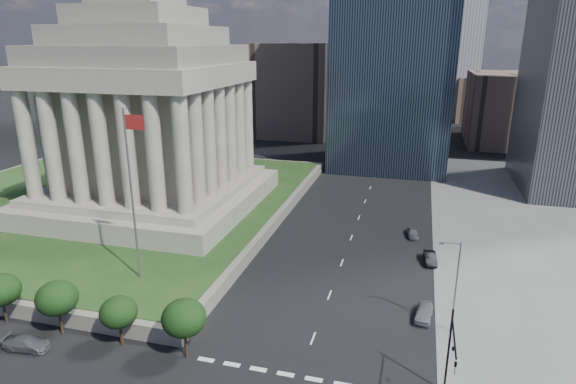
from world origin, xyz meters
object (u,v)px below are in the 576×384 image
(suv_grey, at_px, (27,343))
(parked_sedan_near, at_px, (424,312))
(flagpole, at_px, (132,187))
(parked_sedan_mid, at_px, (430,258))
(traffic_signal_ne, at_px, (451,351))
(street_lamp_north, at_px, (455,282))
(war_memorial, at_px, (145,89))
(parked_sedan_far, at_px, (413,233))

(suv_grey, xyz_separation_m, parked_sedan_near, (37.21, 15.88, 0.06))
(flagpole, xyz_separation_m, parked_sedan_mid, (33.33, 17.19, -12.42))
(traffic_signal_ne, height_order, parked_sedan_mid, traffic_signal_ne)
(street_lamp_north, bearing_deg, traffic_signal_ne, -94.19)
(street_lamp_north, distance_m, parked_sedan_near, 5.85)
(flagpole, distance_m, traffic_signal_ne, 36.69)
(war_memorial, height_order, traffic_signal_ne, war_memorial)
(street_lamp_north, distance_m, suv_grey, 42.51)
(parked_sedan_far, bearing_deg, traffic_signal_ne, -92.95)
(street_lamp_north, bearing_deg, parked_sedan_far, 99.89)
(suv_grey, distance_m, parked_sedan_far, 52.66)
(suv_grey, height_order, parked_sedan_mid, parked_sedan_mid)
(traffic_signal_ne, distance_m, parked_sedan_near, 13.96)
(traffic_signal_ne, xyz_separation_m, parked_sedan_mid, (-1.00, 27.50, -4.56))
(war_memorial, xyz_separation_m, flagpole, (12.17, -24.00, -8.29))
(traffic_signal_ne, height_order, parked_sedan_far, traffic_signal_ne)
(parked_sedan_far, bearing_deg, parked_sedan_near, -94.15)
(suv_grey, xyz_separation_m, parked_sedan_mid, (37.97, 30.29, 0.03))
(suv_grey, height_order, parked_sedan_far, suv_grey)
(traffic_signal_ne, bearing_deg, street_lamp_north, 85.81)
(war_memorial, height_order, suv_grey, war_memorial)
(traffic_signal_ne, xyz_separation_m, street_lamp_north, (0.83, 11.30, 0.41))
(street_lamp_north, distance_m, parked_sedan_far, 25.70)
(traffic_signal_ne, relative_size, parked_sedan_near, 1.88)
(parked_sedan_near, bearing_deg, parked_sedan_mid, 93.15)
(parked_sedan_mid, xyz_separation_m, parked_sedan_far, (-2.50, 8.64, -0.03))
(flagpole, xyz_separation_m, parked_sedan_near, (32.57, 2.78, -12.39))
(war_memorial, relative_size, traffic_signal_ne, 4.88)
(street_lamp_north, bearing_deg, war_memorial, 154.08)
(suv_grey, bearing_deg, flagpole, -25.81)
(war_memorial, height_order, street_lamp_north, war_memorial)
(street_lamp_north, bearing_deg, parked_sedan_mid, 96.44)
(traffic_signal_ne, bearing_deg, parked_sedan_mid, 92.08)
(parked_sedan_near, height_order, parked_sedan_far, parked_sedan_near)
(street_lamp_north, relative_size, parked_sedan_far, 2.58)
(parked_sedan_near, distance_m, parked_sedan_mid, 14.43)
(parked_sedan_mid, bearing_deg, flagpole, -159.54)
(flagpole, distance_m, parked_sedan_near, 34.96)
(parked_sedan_far, bearing_deg, suv_grey, -140.82)
(suv_grey, bearing_deg, street_lamp_north, -76.81)
(flagpole, bearing_deg, parked_sedan_near, 4.88)
(war_memorial, distance_m, traffic_signal_ne, 60.00)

